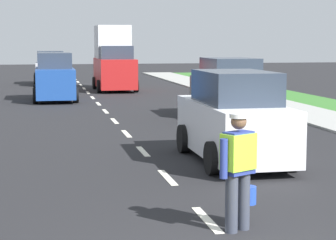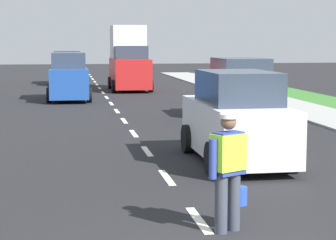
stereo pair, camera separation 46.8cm
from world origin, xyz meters
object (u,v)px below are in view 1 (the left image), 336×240
at_px(road_worker, 239,166).
at_px(car_oncoming_second, 55,78).
at_px(car_oncoming_third, 50,69).
at_px(car_outgoing_ahead, 234,120).
at_px(delivery_truck, 114,61).
at_px(car_parked_far, 229,90).

distance_m(road_worker, car_oncoming_second, 20.64).
height_order(road_worker, car_oncoming_third, car_oncoming_third).
bearing_deg(car_outgoing_ahead, road_worker, -106.69).
bearing_deg(delivery_truck, road_worker, -92.75).
xyz_separation_m(delivery_truck, car_parked_far, (2.53, -13.18, -0.64)).
xyz_separation_m(road_worker, car_outgoing_ahead, (1.48, 4.95, 0.01)).
xyz_separation_m(car_outgoing_ahead, car_oncoming_second, (-3.56, 15.59, 0.07)).
bearing_deg(delivery_truck, car_oncoming_third, 121.23).
bearing_deg(car_parked_far, car_outgoing_ahead, -106.26).
height_order(road_worker, car_outgoing_ahead, car_outgoing_ahead).
bearing_deg(road_worker, car_oncoming_second, 95.78).
height_order(car_outgoing_ahead, car_oncoming_third, car_oncoming_third).
xyz_separation_m(delivery_truck, car_oncoming_third, (-3.34, 5.51, -0.64)).
xyz_separation_m(road_worker, delivery_truck, (1.25, 25.99, 0.68)).
distance_m(car_parked_far, car_outgoing_ahead, 8.19).
distance_m(road_worker, delivery_truck, 26.03).
xyz_separation_m(delivery_truck, car_oncoming_second, (-3.32, -5.46, -0.60)).
distance_m(delivery_truck, car_oncoming_third, 6.48).
height_order(car_oncoming_second, car_oncoming_third, car_oncoming_second).
height_order(delivery_truck, car_parked_far, delivery_truck).
bearing_deg(car_parked_far, delivery_truck, 100.87).
relative_size(car_parked_far, car_oncoming_third, 0.98).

